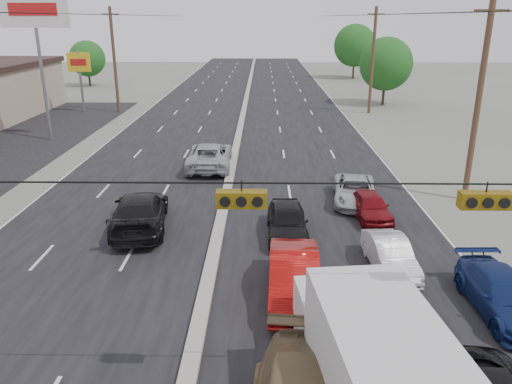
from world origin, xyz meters
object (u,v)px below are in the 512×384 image
(pole_sign_far, at_px, (79,67))
(tree_left_far, at_px, (87,59))
(pole_sign_billboard, at_px, (35,19))
(tree_right_far, at_px, (355,45))
(queue_car_e, at_px, (370,206))
(oncoming_far, at_px, (210,156))
(oncoming_near, at_px, (140,212))
(queue_car_b, at_px, (390,255))
(utility_pole_right_b, at_px, (478,101))
(queue_car_a, at_px, (287,221))
(utility_pole_right_c, at_px, (373,60))
(utility_pole_left_c, at_px, (114,60))
(box_truck, at_px, (368,363))
(queue_car_d, at_px, (503,295))
(red_sedan, at_px, (294,277))
(tree_right_mid, at_px, (386,64))
(queue_car_c, at_px, (355,191))

(pole_sign_far, relative_size, tree_left_far, 0.98)
(pole_sign_billboard, height_order, tree_right_far, pole_sign_billboard)
(queue_car_e, height_order, oncoming_far, oncoming_far)
(tree_left_far, xyz_separation_m, oncoming_near, (18.47, -49.08, -2.90))
(oncoming_near, bearing_deg, oncoming_far, -110.02)
(queue_car_b, distance_m, queue_car_e, 5.12)
(utility_pole_right_b, relative_size, oncoming_far, 1.75)
(queue_car_a, xyz_separation_m, queue_car_e, (4.00, 2.12, -0.09))
(utility_pole_right_c, distance_m, oncoming_near, 33.48)
(utility_pole_left_c, distance_m, utility_pole_right_c, 25.00)
(tree_right_far, height_order, oncoming_near, tree_right_far)
(box_truck, xyz_separation_m, oncoming_far, (-5.72, 20.94, -0.88))
(utility_pole_left_c, height_order, box_truck, utility_pole_left_c)
(utility_pole_left_c, relative_size, queue_car_b, 2.67)
(utility_pole_left_c, xyz_separation_m, queue_car_d, (22.10, -35.70, -4.46))
(utility_pole_right_b, xyz_separation_m, tree_left_far, (-34.50, 45.00, -1.39))
(utility_pole_left_c, distance_m, pole_sign_far, 3.57)
(utility_pole_right_c, xyz_separation_m, red_sedan, (-9.50, -34.83, -4.33))
(pole_sign_billboard, relative_size, pole_sign_far, 1.83)
(oncoming_far, bearing_deg, utility_pole_right_b, 156.64)
(utility_pole_right_b, distance_m, red_sedan, 14.34)
(queue_car_a, relative_size, oncoming_far, 0.74)
(utility_pole_left_c, bearing_deg, tree_left_far, 115.41)
(queue_car_e, relative_size, oncoming_far, 0.64)
(box_truck, bearing_deg, pole_sign_far, 110.49)
(utility_pole_right_b, height_order, pole_sign_billboard, pole_sign_billboard)
(utility_pole_right_b, bearing_deg, red_sedan, -134.01)
(utility_pole_right_b, bearing_deg, tree_right_mid, 85.24)
(utility_pole_left_c, xyz_separation_m, queue_car_a, (15.50, -29.86, -4.39))
(utility_pole_right_c, distance_m, queue_car_d, 36.09)
(queue_car_b, height_order, queue_car_e, queue_car_e)
(utility_pole_right_c, bearing_deg, queue_car_d, -94.64)
(pole_sign_far, bearing_deg, box_truck, -63.27)
(utility_pole_right_b, bearing_deg, oncoming_near, -165.73)
(queue_car_a, bearing_deg, queue_car_d, -42.03)
(box_truck, relative_size, oncoming_far, 1.16)
(utility_pole_right_b, relative_size, queue_car_e, 2.72)
(queue_car_d, bearing_deg, red_sedan, 171.21)
(queue_car_b, bearing_deg, utility_pole_left_c, 116.63)
(tree_right_mid, xyz_separation_m, tree_right_far, (1.00, 25.00, 0.62))
(utility_pole_left_c, height_order, queue_car_c, utility_pole_left_c)
(tree_right_mid, distance_m, queue_car_d, 41.22)
(tree_right_far, xyz_separation_m, red_sedan, (-13.00, -64.83, -4.18))
(pole_sign_billboard, bearing_deg, queue_car_b, -44.53)
(tree_right_far, height_order, queue_car_a, tree_right_far)
(queue_car_b, bearing_deg, box_truck, -111.30)
(utility_pole_left_c, relative_size, pole_sign_far, 1.67)
(utility_pole_right_c, relative_size, box_truck, 1.51)
(queue_car_d, height_order, oncoming_far, oncoming_far)
(utility_pole_left_c, distance_m, red_sedan, 38.37)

